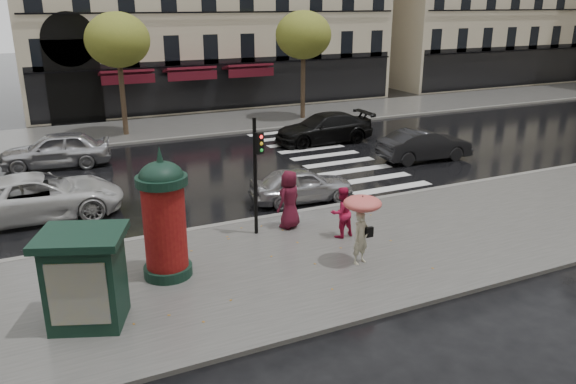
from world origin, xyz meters
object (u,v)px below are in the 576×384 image
woman_red (342,212)px  car_silver (301,184)px  newsstand (86,277)px  car_far_silver (56,150)px  morris_column (164,216)px  car_white (39,196)px  car_black (324,128)px  man_burgundy (289,199)px  traffic_light (257,165)px  woman_umbrella (362,218)px  car_darkgrey (425,145)px

woman_red → car_silver: size_ratio=0.42×
newsstand → car_far_silver: size_ratio=0.48×
woman_red → morris_column: bearing=-4.1°
car_white → car_black: (14.11, 5.49, -0.00)m
man_burgundy → newsstand: bearing=-0.0°
car_black → traffic_light: bearing=-36.5°
woman_red → car_white: size_ratio=0.29×
morris_column → car_far_silver: bearing=98.4°
woman_red → man_burgundy: (-1.13, 1.39, 0.14)m
woman_umbrella → newsstand: 7.25m
woman_umbrella → car_black: 14.81m
woman_umbrella → car_far_silver: bearing=115.7°
car_silver → car_black: (5.22, 7.81, 0.11)m
woman_umbrella → morris_column: morris_column is taller
woman_red → newsstand: newsstand is taller
traffic_light → car_white: bearing=142.0°
woman_red → man_burgundy: bearing=-58.1°
woman_umbrella → morris_column: (-5.07, 1.57, 0.37)m
woman_red → car_white: bearing=-43.1°
woman_umbrella → man_burgundy: 3.34m
car_silver → traffic_light: bearing=137.4°
newsstand → car_darkgrey: 18.08m
traffic_light → car_white: traffic_light is taller
car_far_silver → newsstand: bearing=6.2°
traffic_light → car_black: (7.98, 10.28, -1.60)m
woman_umbrella → woman_red: 1.99m
car_darkgrey → car_white: car_white is taller
car_darkgrey → car_far_silver: (-15.75, 6.15, 0.07)m
traffic_light → car_silver: bearing=41.7°
traffic_light → car_far_silver: bearing=114.5°
woman_umbrella → car_white: bearing=134.9°
car_white → newsstand: bearing=-173.8°
car_silver → car_white: (-8.90, 2.32, 0.12)m
woman_red → car_white: (-8.40, 6.10, -0.16)m
woman_red → car_far_silver: (-7.43, 12.62, -0.13)m
morris_column → car_white: morris_column is taller
morris_column → car_darkgrey: size_ratio=0.80×
morris_column → woman_red: bearing=3.0°
car_silver → woman_red: bearing=178.2°
traffic_light → car_black: bearing=52.2°
woman_red → morris_column: morris_column is taller
newsstand → car_darkgrey: (16.04, 8.34, -0.53)m
newsstand → car_silver: size_ratio=0.59×
woman_umbrella → newsstand: newsstand is taller
man_burgundy → traffic_light: (-1.15, -0.09, 1.30)m
woman_red → traffic_light: bearing=-36.9°
traffic_light → car_silver: 4.09m
man_burgundy → car_darkgrey: bearing=-178.1°
car_black → car_darkgrey: bearing=28.3°
newsstand → woman_red: bearing=13.6°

